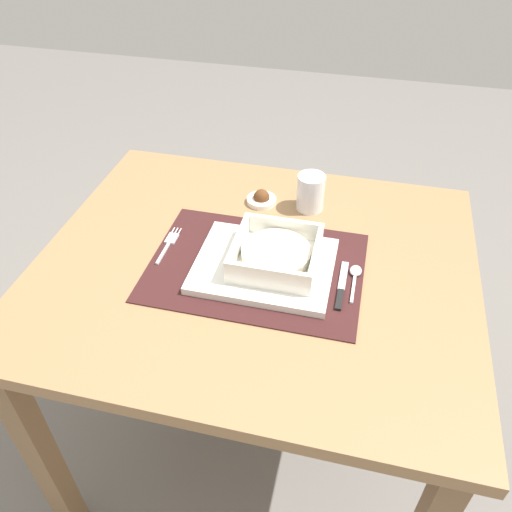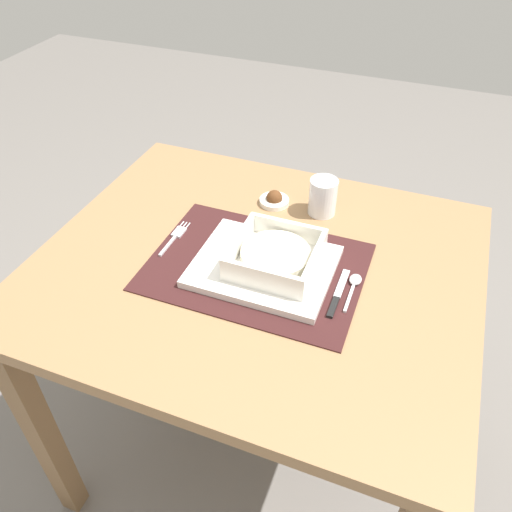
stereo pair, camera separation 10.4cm
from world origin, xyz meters
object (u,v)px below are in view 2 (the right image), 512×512
(porridge_bowl, at_px, (275,257))
(fork, at_px, (176,236))
(butter_knife, at_px, (337,296))
(condiment_saucer, at_px, (274,200))
(drinking_glass, at_px, (323,198))
(spoon, at_px, (354,283))
(dining_table, at_px, (256,298))

(porridge_bowl, distance_m, fork, 0.24)
(porridge_bowl, relative_size, fork, 1.34)
(fork, height_order, butter_knife, butter_knife)
(fork, distance_m, condiment_saucer, 0.26)
(drinking_glass, bearing_deg, porridge_bowl, -98.10)
(spoon, relative_size, condiment_saucer, 1.51)
(fork, relative_size, spoon, 1.17)
(spoon, height_order, butter_knife, spoon)
(dining_table, xyz_separation_m, spoon, (0.21, 0.00, 0.11))
(dining_table, distance_m, spoon, 0.24)
(porridge_bowl, xyz_separation_m, fork, (-0.24, 0.03, -0.03))
(dining_table, xyz_separation_m, drinking_glass, (0.08, 0.22, 0.14))
(spoon, bearing_deg, fork, 174.99)
(butter_knife, xyz_separation_m, drinking_glass, (-0.10, 0.26, 0.03))
(dining_table, xyz_separation_m, butter_knife, (0.18, -0.04, 0.11))
(butter_knife, bearing_deg, condiment_saucer, 131.15)
(dining_table, relative_size, porridge_bowl, 5.39)
(dining_table, xyz_separation_m, fork, (-0.19, 0.01, 0.11))
(dining_table, relative_size, condiment_saucer, 12.81)
(porridge_bowl, distance_m, condiment_saucer, 0.24)
(dining_table, distance_m, drinking_glass, 0.28)
(condiment_saucer, bearing_deg, butter_knife, -49.66)
(spoon, xyz_separation_m, butter_knife, (-0.02, -0.04, -0.00))
(spoon, relative_size, drinking_glass, 1.23)
(dining_table, height_order, drinking_glass, drinking_glass)
(porridge_bowl, xyz_separation_m, drinking_glass, (0.03, 0.23, 0.00))
(spoon, bearing_deg, porridge_bowl, -178.47)
(fork, height_order, drinking_glass, drinking_glass)
(porridge_bowl, xyz_separation_m, condiment_saucer, (-0.08, 0.23, -0.03))
(spoon, distance_m, condiment_saucer, 0.32)
(butter_knife, distance_m, condiment_saucer, 0.34)
(butter_knife, relative_size, condiment_saucer, 1.96)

